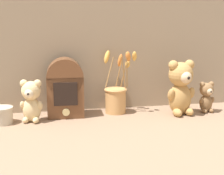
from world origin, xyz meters
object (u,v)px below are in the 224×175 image
Objects in this scene: teddy_bear_medium at (31,100)px; flower_vase at (116,96)px; teddy_bear_large at (181,86)px; teddy_bear_small at (207,96)px; vintage_radio at (65,87)px; decorative_tin_tall at (1,115)px.

teddy_bear_medium is 0.62× the size of flower_vase.
teddy_bear_medium is (-0.64, 0.02, -0.03)m from teddy_bear_large.
teddy_bear_small is 0.55× the size of vintage_radio.
flower_vase is 0.49m from decorative_tin_tall.
teddy_bear_medium is 0.16m from vintage_radio.
teddy_bear_small is at bearing -0.08° from decorative_tin_tall.
vintage_radio is (0.14, 0.06, 0.04)m from teddy_bear_medium.
teddy_bear_large is 0.76m from decorative_tin_tall.
teddy_bear_small is 0.50× the size of flower_vase.
teddy_bear_large reaches higher than teddy_bear_small.
teddy_bear_large is at bearing -8.54° from vintage_radio.
teddy_bear_large is 0.95× the size of vintage_radio.
flower_vase reaches higher than decorative_tin_tall.
teddy_bear_medium is 0.13m from decorative_tin_tall.
decorative_tin_tall is at bearing 179.92° from teddy_bear_small.
vintage_radio reaches higher than teddy_bear_medium.
flower_vase is at bearing 2.57° from vintage_radio.
teddy_bear_large is at bearing -17.39° from flower_vase.
teddy_bear_large is 1.38× the size of teddy_bear_medium.
vintage_radio is at bearing 22.53° from teddy_bear_medium.
teddy_bear_small is 0.89m from decorative_tin_tall.
vintage_radio is at bearing 12.72° from decorative_tin_tall.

